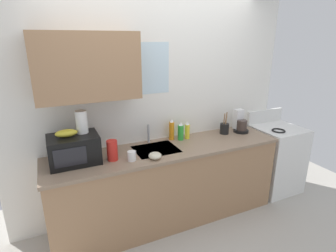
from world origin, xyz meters
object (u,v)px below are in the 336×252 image
(coffee_maker, at_px, (240,124))
(dish_soap_bottle_orange, at_px, (172,130))
(microwave, at_px, (74,149))
(banana_bunch, at_px, (66,133))
(utensil_crock, at_px, (224,128))
(dish_soap_bottle_yellow, at_px, (187,131))
(dish_soap_bottle_green, at_px, (181,132))
(mug_white, at_px, (132,156))
(paper_towel_roll, at_px, (82,122))
(cereal_canister, at_px, (112,150))
(stove_range, at_px, (275,158))
(small_bowl, at_px, (155,156))

(coffee_maker, relative_size, dish_soap_bottle_orange, 1.13)
(microwave, bearing_deg, coffee_maker, 1.70)
(banana_bunch, distance_m, utensil_crock, 1.86)
(microwave, distance_m, coffee_maker, 2.02)
(banana_bunch, relative_size, dish_soap_bottle_yellow, 0.96)
(dish_soap_bottle_green, distance_m, dish_soap_bottle_yellow, 0.09)
(dish_soap_bottle_orange, distance_m, mug_white, 0.70)
(microwave, xyz_separation_m, paper_towel_roll, (0.10, 0.05, 0.24))
(microwave, distance_m, cereal_canister, 0.36)
(microwave, distance_m, utensil_crock, 1.80)
(dish_soap_bottle_yellow, height_order, cereal_canister, dish_soap_bottle_yellow)
(stove_range, distance_m, dish_soap_bottle_green, 1.51)
(stove_range, relative_size, coffee_maker, 3.86)
(dish_soap_bottle_yellow, relative_size, utensil_crock, 0.76)
(paper_towel_roll, bearing_deg, small_bowl, -25.56)
(coffee_maker, xyz_separation_m, dish_soap_bottle_orange, (-0.92, 0.11, 0.01))
(coffee_maker, xyz_separation_m, mug_white, (-1.52, -0.25, -0.06))
(coffee_maker, height_order, cereal_canister, coffee_maker)
(dish_soap_bottle_orange, relative_size, utensil_crock, 0.91)
(microwave, relative_size, small_bowl, 3.54)
(coffee_maker, distance_m, dish_soap_bottle_orange, 0.92)
(coffee_maker, bearing_deg, stove_range, -10.25)
(cereal_canister, height_order, small_bowl, cereal_canister)
(banana_bunch, relative_size, paper_towel_roll, 0.91)
(banana_bunch, relative_size, coffee_maker, 0.71)
(stove_range, relative_size, utensil_crock, 3.97)
(stove_range, distance_m, mug_white, 2.16)
(paper_towel_roll, relative_size, dish_soap_bottle_green, 1.03)
(stove_range, xyz_separation_m, dish_soap_bottle_yellow, (-1.31, 0.16, 0.54))
(dish_soap_bottle_yellow, xyz_separation_m, mug_white, (-0.78, -0.30, -0.05))
(small_bowl, bearing_deg, cereal_canister, 158.83)
(microwave, xyz_separation_m, dish_soap_bottle_orange, (1.11, 0.17, -0.02))
(mug_white, bearing_deg, banana_bunch, 161.18)
(microwave, bearing_deg, dish_soap_bottle_green, 5.34)
(paper_towel_roll, xyz_separation_m, small_bowl, (0.63, -0.30, -0.35))
(microwave, relative_size, cereal_canister, 2.28)
(stove_range, height_order, dish_soap_bottle_orange, dish_soap_bottle_orange)
(banana_bunch, relative_size, cereal_canister, 0.99)
(stove_range, relative_size, paper_towel_roll, 4.91)
(dish_soap_bottle_orange, xyz_separation_m, mug_white, (-0.60, -0.36, -0.07))
(dish_soap_bottle_green, relative_size, utensil_crock, 0.78)
(coffee_maker, xyz_separation_m, dish_soap_bottle_yellow, (-0.73, 0.06, -0.01))
(dish_soap_bottle_yellow, bearing_deg, coffee_maker, -4.38)
(dish_soap_bottle_green, relative_size, dish_soap_bottle_yellow, 1.02)
(banana_bunch, xyz_separation_m, dish_soap_bottle_orange, (1.16, 0.17, -0.19))
(dish_soap_bottle_yellow, bearing_deg, dish_soap_bottle_green, -177.50)
(dish_soap_bottle_green, xyz_separation_m, cereal_canister, (-0.86, -0.21, 0.00))
(stove_range, height_order, dish_soap_bottle_yellow, dish_soap_bottle_yellow)
(cereal_canister, bearing_deg, dish_soap_bottle_yellow, 12.73)
(microwave, xyz_separation_m, banana_bunch, (-0.05, 0.00, 0.17))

